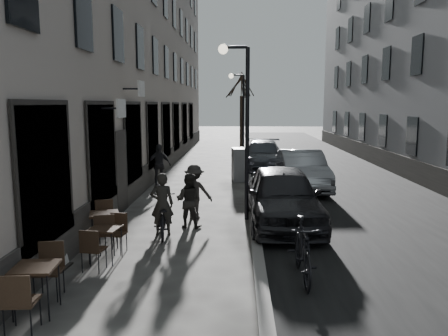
# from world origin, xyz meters

# --- Properties ---
(ground) EXTENTS (120.00, 120.00, 0.00)m
(ground) POSITION_xyz_m (0.00, 0.00, 0.00)
(ground) COLOR #3B3935
(ground) RESTS_ON ground
(road) EXTENTS (7.30, 60.00, 0.00)m
(road) POSITION_xyz_m (3.85, 16.00, 0.00)
(road) COLOR black
(road) RESTS_ON ground
(kerb) EXTENTS (0.25, 60.00, 0.12)m
(kerb) POSITION_xyz_m (0.20, 16.00, 0.06)
(kerb) COLOR gray
(kerb) RESTS_ON ground
(building_left) EXTENTS (4.00, 35.00, 16.00)m
(building_left) POSITION_xyz_m (-6.00, 16.50, 8.00)
(building_left) COLOR #A79A8C
(building_left) RESTS_ON ground
(building_right) EXTENTS (4.00, 35.00, 16.00)m
(building_right) POSITION_xyz_m (9.50, 16.50, 8.00)
(building_right) COLOR gray
(building_right) RESTS_ON ground
(streetlamp_near) EXTENTS (0.90, 0.28, 5.09)m
(streetlamp_near) POSITION_xyz_m (-0.17, 6.00, 3.16)
(streetlamp_near) COLOR black
(streetlamp_near) RESTS_ON ground
(streetlamp_far) EXTENTS (0.90, 0.28, 5.09)m
(streetlamp_far) POSITION_xyz_m (-0.17, 18.00, 3.16)
(streetlamp_far) COLOR black
(streetlamp_far) RESTS_ON ground
(tree_near) EXTENTS (2.40, 2.40, 5.70)m
(tree_near) POSITION_xyz_m (-0.10, 21.00, 4.66)
(tree_near) COLOR black
(tree_near) RESTS_ON ground
(tree_far) EXTENTS (2.40, 2.40, 5.70)m
(tree_far) POSITION_xyz_m (-0.10, 27.00, 4.66)
(tree_far) COLOR black
(tree_far) RESTS_ON ground
(bistro_set_a) EXTENTS (0.73, 1.67, 0.97)m
(bistro_set_a) POSITION_xyz_m (-3.53, -0.04, 0.50)
(bistro_set_a) COLOR black
(bistro_set_a) RESTS_ON ground
(bistro_set_b) EXTENTS (0.70, 1.56, 0.90)m
(bistro_set_b) POSITION_xyz_m (-3.14, 2.39, 0.46)
(bistro_set_b) COLOR black
(bistro_set_b) RESTS_ON ground
(bistro_set_c) EXTENTS (0.93, 1.71, 0.97)m
(bistro_set_c) POSITION_xyz_m (-3.47, 3.41, 0.50)
(bistro_set_c) COLOR black
(bistro_set_c) RESTS_ON ground
(sign_board) EXTENTS (0.36, 0.58, 0.97)m
(sign_board) POSITION_xyz_m (-4.01, 1.93, 0.39)
(sign_board) COLOR black
(sign_board) RESTS_ON ground
(utility_cabinet) EXTENTS (0.67, 1.04, 1.47)m
(utility_cabinet) POSITION_xyz_m (-0.25, 12.63, 0.73)
(utility_cabinet) COLOR slate
(utility_cabinet) RESTS_ON ground
(bicycle) EXTENTS (0.96, 2.00, 1.01)m
(bicycle) POSITION_xyz_m (-2.24, 4.38, 0.50)
(bicycle) COLOR black
(bicycle) RESTS_ON ground
(cyclist_rider) EXTENTS (0.66, 0.48, 1.65)m
(cyclist_rider) POSITION_xyz_m (-2.24, 4.38, 0.82)
(cyclist_rider) COLOR black
(cyclist_rider) RESTS_ON ground
(pedestrian_near) EXTENTS (0.84, 0.71, 1.53)m
(pedestrian_near) POSITION_xyz_m (-1.62, 5.11, 0.76)
(pedestrian_near) COLOR black
(pedestrian_near) RESTS_ON ground
(pedestrian_mid) EXTENTS (1.09, 0.67, 1.63)m
(pedestrian_mid) POSITION_xyz_m (-1.56, 6.07, 0.81)
(pedestrian_mid) COLOR #292624
(pedestrian_mid) RESTS_ON ground
(pedestrian_far) EXTENTS (1.12, 0.82, 1.76)m
(pedestrian_far) POSITION_xyz_m (-3.60, 11.27, 0.88)
(pedestrian_far) COLOR black
(pedestrian_far) RESTS_ON ground
(car_near) EXTENTS (2.11, 4.94, 1.66)m
(car_near) POSITION_xyz_m (1.00, 5.46, 0.83)
(car_near) COLOR black
(car_near) RESTS_ON ground
(car_mid) EXTENTS (1.78, 4.78, 1.56)m
(car_mid) POSITION_xyz_m (2.30, 10.77, 0.78)
(car_mid) COLOR #94979C
(car_mid) RESTS_ON ground
(car_far) EXTENTS (2.53, 5.25, 1.48)m
(car_far) POSITION_xyz_m (1.00, 16.18, 0.74)
(car_far) COLOR #393C44
(car_far) RESTS_ON ground
(moped) EXTENTS (0.57, 1.99, 1.19)m
(moped) POSITION_xyz_m (1.02, 1.53, 0.60)
(moped) COLOR black
(moped) RESTS_ON ground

